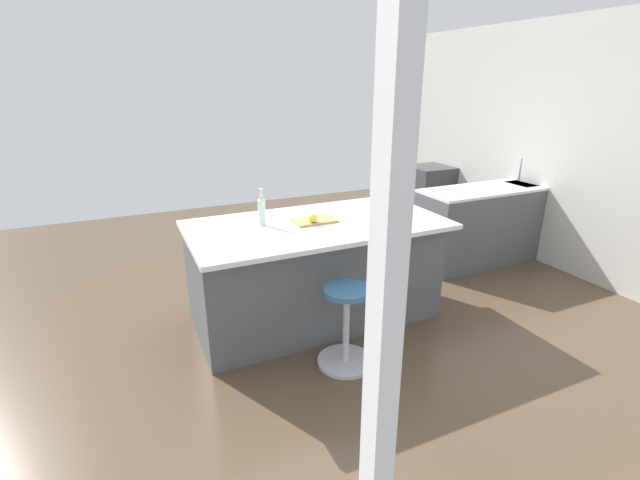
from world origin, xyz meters
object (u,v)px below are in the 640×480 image
Objects in this scene: apple_yellow at (313,218)px; water_bottle at (262,211)px; oven_range at (428,195)px; kitchen_island at (315,271)px; cutting_board at (314,220)px; fruit_bowl at (384,208)px; stool_by_window at (346,329)px.

water_bottle is (0.39, -0.17, 0.06)m from apple_yellow.
kitchen_island reaches higher than oven_range.
cutting_board is 1.15× the size of water_bottle.
water_bottle is 1.45× the size of fruit_bowl.
apple_yellow is at bearing 156.92° from water_bottle.
cutting_board is at bearing 28.59° from kitchen_island.
oven_range is 2.80× the size of water_bottle.
stool_by_window is 2.07× the size of water_bottle.
apple_yellow is at bearing -91.36° from stool_by_window.
oven_range is at bearing -144.45° from kitchen_island.
water_bottle is at bearing -5.37° from fruit_bowl.
water_bottle reaches higher than oven_range.
water_bottle is at bearing -11.44° from cutting_board.
stool_by_window is 8.39× the size of apple_yellow.
oven_range is 1.35× the size of stool_by_window.
kitchen_island is 3.37× the size of stool_by_window.
fruit_bowl is at bearing 174.63° from water_bottle.
apple_yellow is (0.05, 0.08, 0.05)m from cutting_board.
apple_yellow is at bearing 4.62° from fruit_bowl.
water_bottle is at bearing -65.57° from stool_by_window.
cutting_board is (0.01, 0.01, 0.48)m from kitchen_island.
cutting_board reaches higher than stool_by_window.
water_bottle is (3.20, 1.89, 0.63)m from oven_range.
stool_by_window is 3.01× the size of fruit_bowl.
oven_range reaches higher than stool_by_window.
oven_range is 0.40× the size of kitchen_island.
fruit_bowl is at bearing -136.50° from stool_by_window.
kitchen_island is at bearing -2.04° from fruit_bowl.
water_bottle is (0.37, -0.82, 0.76)m from stool_by_window.
oven_range is 3.53m from apple_yellow.
stool_by_window is at bearing 43.74° from oven_range.
kitchen_island is (2.75, 1.97, 0.04)m from oven_range.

